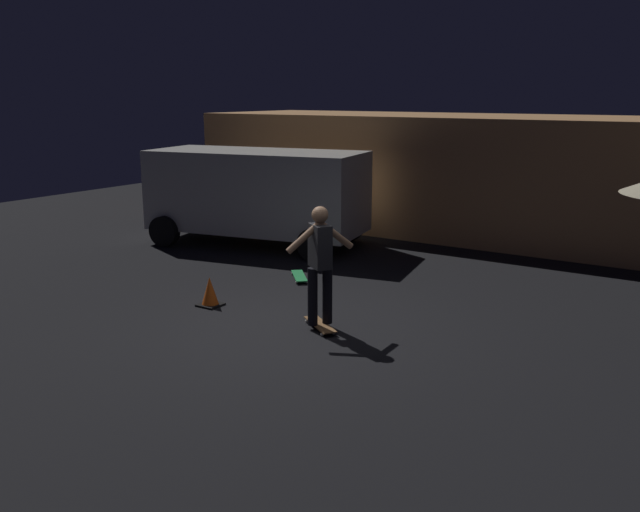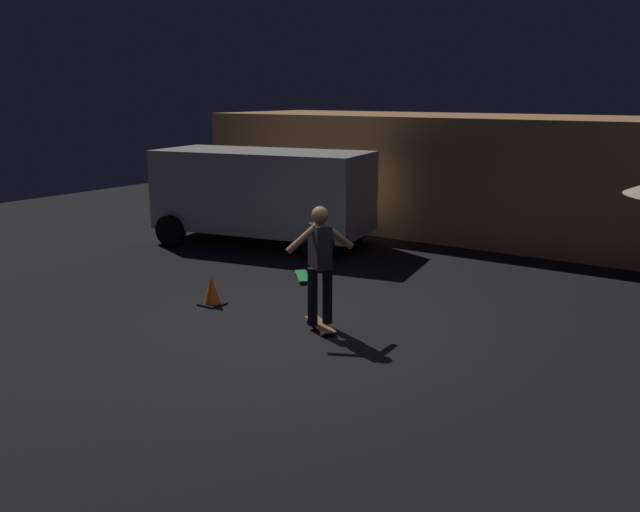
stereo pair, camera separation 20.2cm
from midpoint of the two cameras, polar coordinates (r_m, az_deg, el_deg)
The scene contains 7 objects.
ground_plane at distance 9.69m, azimuth -1.39°, elevation -5.98°, with size 28.00×28.00×0.00m, color black.
low_building at distance 16.89m, azimuth 11.38°, elevation 6.86°, with size 12.02×3.90×2.72m.
parked_van at distance 14.86m, azimuth -4.44°, elevation 5.44°, with size 4.88×2.94×2.03m.
skateboard_ridden at distance 9.62m, azimuth 0.60°, elevation -5.78°, with size 0.75×0.61×0.07m.
skateboard_spare at distance 12.13m, azimuth -0.99°, elevation -1.69°, with size 0.67×0.71×0.07m.
skater at distance 9.34m, azimuth 0.62°, elevation -0.08°, with size 0.64×0.85×1.67m.
traffic_cone at distance 10.73m, azimuth -8.50°, elevation -3.00°, with size 0.34×0.34×0.46m.
Camera 2 is at (5.45, -7.34, 3.22)m, focal length 38.24 mm.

